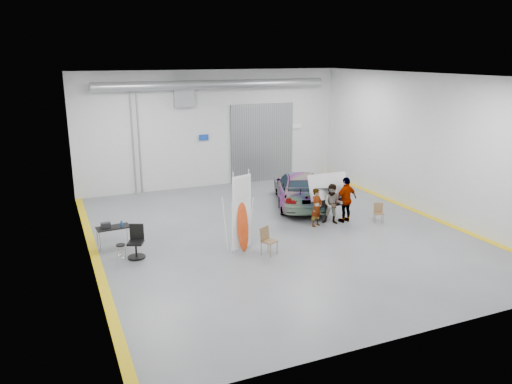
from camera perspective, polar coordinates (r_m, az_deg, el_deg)
name	(u,v)px	position (r m, az deg, el deg)	size (l,w,h in m)	color
ground	(278,232)	(19.61, 2.51, -4.64)	(16.00, 16.00, 0.00)	#585B60
room_shell	(261,121)	(20.71, 0.58, 8.09)	(14.02, 16.18, 6.01)	#BABDBF
sedan_car	(300,188)	(23.09, 5.04, 0.42)	(2.16, 5.30, 1.54)	silver
person_a	(317,207)	(20.23, 6.94, -1.76)	(0.57, 0.37, 1.57)	#937150
person_b	(333,204)	(20.59, 8.76, -1.37)	(0.82, 0.63, 1.68)	teal
person_c	(346,200)	(20.89, 10.26, -0.85)	(1.11, 0.46, 1.91)	#9D5934
surfboard_display	(240,220)	(17.39, -1.80, -3.17)	(0.80, 0.40, 2.92)	white
folding_chair_near	(269,246)	(17.42, 1.50, -6.22)	(0.61, 0.66, 0.97)	brown
folding_chair_far	(378,217)	(21.26, 13.81, -2.77)	(0.50, 0.54, 0.80)	brown
shop_stool	(121,253)	(17.40, -15.16, -6.77)	(0.32, 0.32, 0.63)	black
work_table	(111,227)	(18.72, -16.22, -3.88)	(1.21, 0.68, 0.95)	gray
office_chair	(135,244)	(17.59, -13.63, -5.76)	(0.66, 0.69, 1.14)	black
trunk_lid	(327,184)	(20.87, 8.16, 0.93)	(1.79, 1.09, 0.04)	silver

